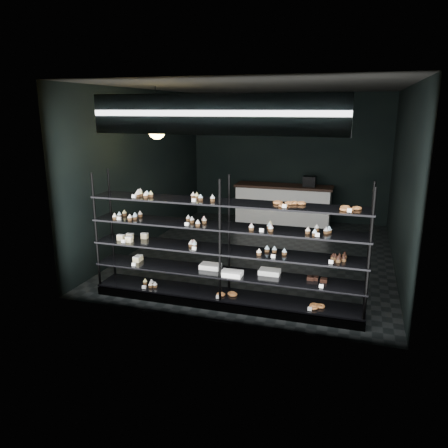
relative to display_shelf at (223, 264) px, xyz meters
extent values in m
cube|color=black|center=(0.02, 2.45, -0.62)|extent=(5.00, 6.00, 0.01)
cube|color=black|center=(0.02, 2.45, 2.57)|extent=(5.00, 6.00, 0.01)
cube|color=black|center=(0.02, 5.45, 0.97)|extent=(5.00, 0.01, 3.20)
cube|color=black|center=(0.02, -0.55, 0.97)|extent=(5.00, 0.01, 3.20)
cube|color=black|center=(-2.48, 2.45, 0.97)|extent=(0.01, 6.00, 3.20)
cube|color=black|center=(2.52, 2.45, 0.97)|extent=(0.01, 6.00, 3.20)
cube|color=black|center=(0.02, 0.00, -0.57)|extent=(4.00, 0.50, 0.12)
cylinder|color=black|center=(-1.95, -0.22, 0.36)|extent=(0.04, 0.04, 1.85)
cylinder|color=black|center=(-1.95, 0.22, 0.36)|extent=(0.04, 0.04, 1.85)
cylinder|color=black|center=(0.02, -0.22, 0.36)|extent=(0.04, 0.04, 1.85)
cylinder|color=black|center=(0.02, 0.22, 0.36)|extent=(0.04, 0.04, 1.85)
cylinder|color=black|center=(1.99, -0.22, 0.36)|extent=(0.04, 0.04, 1.85)
cylinder|color=black|center=(1.99, 0.22, 0.36)|extent=(0.04, 0.04, 1.85)
cube|color=black|center=(0.02, 0.00, -0.48)|extent=(4.00, 0.50, 0.03)
cube|color=black|center=(0.02, 0.00, -0.13)|extent=(4.00, 0.50, 0.02)
cube|color=black|center=(0.02, 0.00, 0.22)|extent=(4.00, 0.50, 0.02)
cube|color=black|center=(0.02, 0.00, 0.57)|extent=(4.00, 0.50, 0.02)
cube|color=black|center=(0.02, 0.00, 0.92)|extent=(4.00, 0.50, 0.02)
cube|color=white|center=(-1.29, -0.18, 0.96)|extent=(0.06, 0.04, 0.06)
cube|color=white|center=(-0.33, -0.18, 0.96)|extent=(0.06, 0.04, 0.06)
cube|color=white|center=(0.90, -0.18, 0.96)|extent=(0.05, 0.04, 0.06)
cube|color=white|center=(1.68, -0.18, 0.96)|extent=(0.06, 0.04, 0.06)
cube|color=white|center=(-1.53, -0.18, 0.61)|extent=(0.06, 0.04, 0.06)
cube|color=white|center=(-0.48, -0.18, 0.61)|extent=(0.05, 0.04, 0.06)
cube|color=white|center=(0.55, -0.18, 0.61)|extent=(0.05, 0.04, 0.06)
cube|color=white|center=(1.34, -0.18, 0.61)|extent=(0.06, 0.04, 0.06)
cube|color=white|center=(-1.49, -0.18, 0.26)|extent=(0.06, 0.04, 0.06)
cube|color=white|center=(-0.37, -0.18, 0.26)|extent=(0.06, 0.04, 0.06)
cube|color=white|center=(0.72, -0.18, 0.26)|extent=(0.05, 0.04, 0.06)
cube|color=white|center=(1.55, -0.18, 0.26)|extent=(0.06, 0.04, 0.06)
cube|color=white|center=(-1.41, -0.18, -0.09)|extent=(0.06, 0.04, 0.06)
cube|color=white|center=(1.39, -0.18, -0.09)|extent=(0.06, 0.04, 0.06)
cube|color=white|center=(-1.20, -0.18, -0.44)|extent=(0.06, 0.04, 0.06)
cube|color=white|center=(-0.05, -0.18, -0.44)|extent=(0.05, 0.04, 0.06)
cube|color=white|center=(1.34, -0.18, -0.44)|extent=(0.06, 0.04, 0.06)
cube|color=#0D1742|center=(0.02, -0.47, 2.12)|extent=(3.20, 0.04, 0.45)
cube|color=white|center=(0.02, -0.49, 2.12)|extent=(3.30, 0.02, 0.50)
cylinder|color=black|center=(-1.57, 1.21, 2.26)|extent=(0.01, 0.01, 0.59)
sphere|color=#FFC759|center=(-1.57, 1.21, 1.82)|extent=(0.29, 0.29, 0.29)
cube|color=white|center=(0.01, 4.95, -0.17)|extent=(2.31, 0.60, 0.92)
cube|color=black|center=(0.01, 4.95, 0.32)|extent=(2.40, 0.65, 0.06)
cube|color=black|center=(0.64, 4.95, 0.48)|extent=(0.30, 0.30, 0.25)
camera|label=1|loc=(1.80, -5.70, 2.19)|focal=35.00mm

